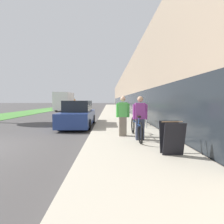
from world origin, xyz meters
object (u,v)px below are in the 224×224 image
Objects in this scene: tandem_bicycle at (136,128)px; parked_sedan_curbside at (78,115)px; cruiser_bike_nearest at (136,118)px; sandwich_board_sign at (172,138)px; person_rider at (140,118)px; moving_truck at (65,102)px; person_bystander at (123,116)px; bike_rack_hoop at (146,118)px.

parked_sedan_curbside is at bearing 125.41° from tandem_bicycle.
sandwich_board_sign is at bearing -90.39° from cruiser_bike_nearest.
tandem_bicycle is 0.54m from person_rider.
moving_truck is (-8.46, 22.63, 0.81)m from sandwich_board_sign.
tandem_bicycle is 5.12m from parked_sedan_curbside.
tandem_bicycle is 4.28m from cruiser_bike_nearest.
person_bystander is at bearing 128.77° from person_rider.
tandem_bicycle is 22.00m from moving_truck.
sandwich_board_sign is (1.13, -2.48, -0.37)m from person_bystander.
moving_truck reaches higher than person_bystander.
bike_rack_hoop is 4.74m from sandwich_board_sign.
bike_rack_hoop is 0.49× the size of cruiser_bike_nearest.
moving_truck is at bearing 110.76° from person_rider.
person_rider is 1.91× the size of bike_rack_hoop.
cruiser_bike_nearest is 0.28× the size of moving_truck.
bike_rack_hoop is at bearing -63.92° from moving_truck.
person_bystander is at bearing -56.75° from parked_sedan_curbside.
person_bystander is 2.68m from bike_rack_hoop.
bike_rack_hoop is 1.61m from cruiser_bike_nearest.
sandwich_board_sign reaches higher than cruiser_bike_nearest.
cruiser_bike_nearest is at bearing 80.88° from tandem_bicycle.
cruiser_bike_nearest is at bearing 99.30° from bike_rack_hoop.
person_rider is 0.99× the size of person_bystander.
sandwich_board_sign is at bearing -65.60° from person_bystander.
bike_rack_hoop is (0.94, 2.65, 0.12)m from tandem_bicycle.
cruiser_bike_nearest is 6.31m from sandwich_board_sign.
sandwich_board_sign is at bearing -60.08° from parked_sedan_curbside.
tandem_bicycle reaches higher than cruiser_bike_nearest.
person_bystander reaches higher than tandem_bicycle.
bike_rack_hoop is at bearing -80.70° from cruiser_bike_nearest.
sandwich_board_sign is (0.64, -2.08, 0.06)m from tandem_bicycle.
moving_truck is at bearing 110.84° from tandem_bicycle.
moving_truck reaches higher than person_rider.
person_bystander is 1.93× the size of bike_rack_hoop.
person_rider is 4.61m from cruiser_bike_nearest.
person_bystander is (-0.58, 0.72, 0.01)m from person_rider.
person_bystander reaches higher than sandwich_board_sign.
cruiser_bike_nearest reaches higher than bike_rack_hoop.
moving_truck is at bearing 110.49° from sandwich_board_sign.
cruiser_bike_nearest is (0.59, 4.55, -0.45)m from person_rider.
person_bystander is at bearing -106.99° from cruiser_bike_nearest.
sandwich_board_sign reaches higher than bike_rack_hoop.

